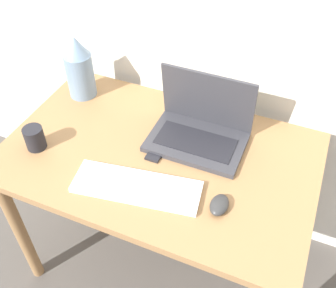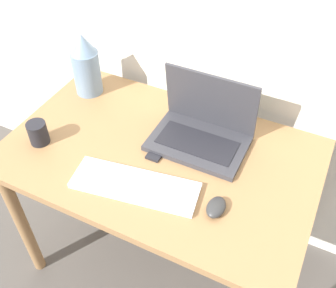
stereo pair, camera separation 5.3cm
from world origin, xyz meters
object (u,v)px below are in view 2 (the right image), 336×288
object	(u,v)px
laptop	(203,128)
keyboard	(134,185)
vase	(86,65)
mouse	(216,207)
mp3_player	(155,154)
mug	(38,133)

from	to	relation	value
laptop	keyboard	world-z (taller)	laptop
laptop	vase	world-z (taller)	vase
laptop	mouse	world-z (taller)	laptop
vase	mp3_player	world-z (taller)	vase
mug	mp3_player	bearing A→B (deg)	16.79
keyboard	mp3_player	world-z (taller)	keyboard
laptop	keyboard	xyz separation A→B (m)	(-0.11, -0.31, -0.04)
mp3_player	mouse	bearing A→B (deg)	-24.77
laptop	mug	size ratio (longest dim) A/B	3.99
mug	laptop	bearing A→B (deg)	27.55
mouse	laptop	bearing A→B (deg)	120.40
mp3_player	laptop	bearing A→B (deg)	52.52
laptop	mug	world-z (taller)	laptop
mouse	keyboard	bearing A→B (deg)	-173.73
laptop	keyboard	distance (m)	0.33
vase	mp3_player	distance (m)	0.49
keyboard	laptop	bearing A→B (deg)	70.53
vase	mug	world-z (taller)	vase
laptop	mp3_player	size ratio (longest dim) A/B	5.50
keyboard	mp3_player	size ratio (longest dim) A/B	6.94
mug	mouse	bearing A→B (deg)	-0.41
mouse	mp3_player	xyz separation A→B (m)	(-0.28, 0.13, -0.01)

